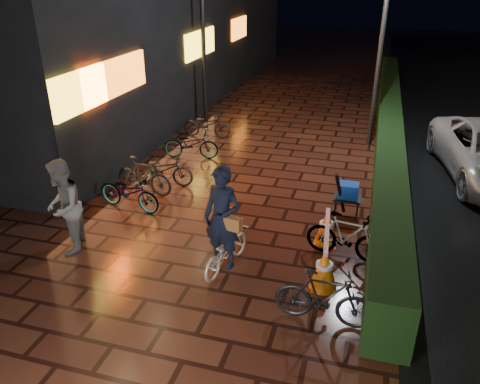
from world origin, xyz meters
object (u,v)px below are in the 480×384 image
(traffic_barrier, at_px, (326,247))
(bystander_person, at_px, (63,207))
(cart_assembly, at_px, (347,192))
(cyclist, at_px, (224,233))

(traffic_barrier, bearing_deg, bystander_person, -169.99)
(bystander_person, relative_size, cart_assembly, 1.68)
(cart_assembly, bearing_deg, bystander_person, -150.18)
(cyclist, bearing_deg, traffic_barrier, 20.72)
(bystander_person, height_order, cyclist, cyclist)
(cart_assembly, bearing_deg, cyclist, -125.89)
(bystander_person, relative_size, cyclist, 0.91)
(cart_assembly, bearing_deg, traffic_barrier, -96.19)
(cyclist, relative_size, cart_assembly, 1.84)
(cyclist, height_order, cart_assembly, cyclist)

